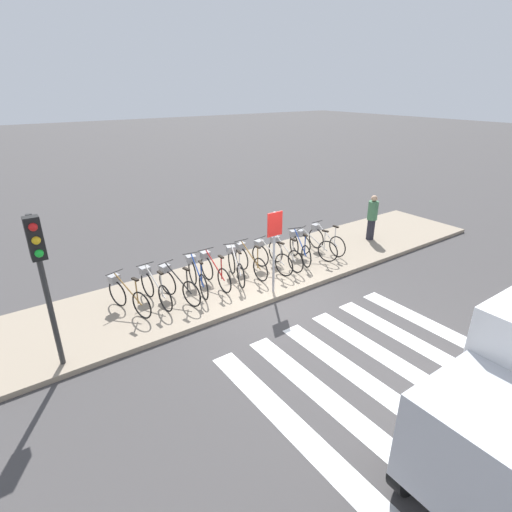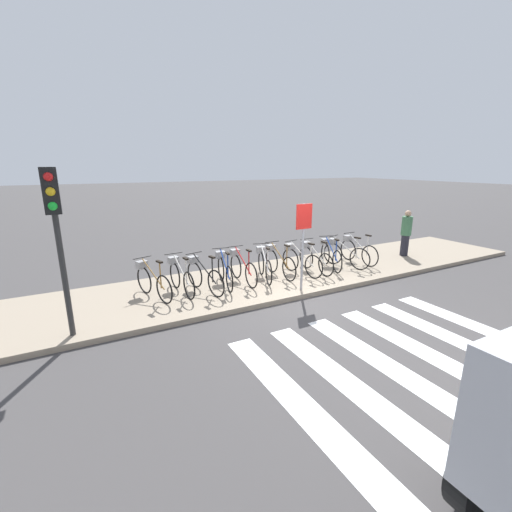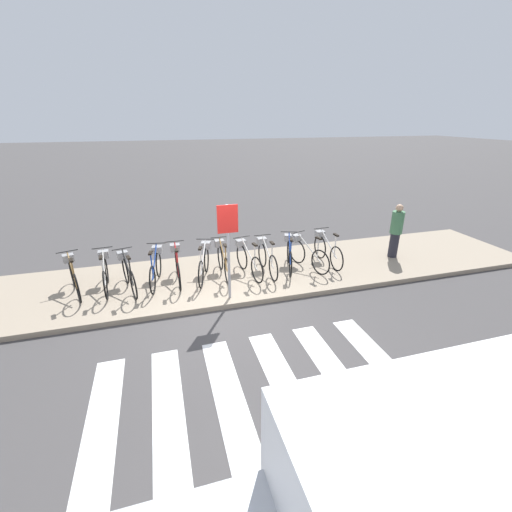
% 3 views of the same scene
% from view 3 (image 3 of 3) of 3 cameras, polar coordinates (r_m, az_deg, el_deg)
% --- Properties ---
extents(ground_plane, '(120.00, 120.00, 0.00)m').
position_cam_3_polar(ground_plane, '(7.66, -5.11, -8.88)').
color(ground_plane, '#423F3F').
extents(sidewalk, '(17.97, 3.04, 0.12)m').
position_cam_3_polar(sidewalk, '(8.95, -7.05, -3.67)').
color(sidewalk, gray).
rests_on(sidewalk, ground_plane).
extents(parked_bicycle_0, '(0.61, 1.53, 0.98)m').
position_cam_3_polar(parked_bicycle_0, '(8.94, -28.18, -2.86)').
color(parked_bicycle_0, black).
rests_on(parked_bicycle_0, sidewalk).
extents(parked_bicycle_1, '(0.46, 1.59, 0.98)m').
position_cam_3_polar(parked_bicycle_1, '(8.82, -23.85, -2.41)').
color(parked_bicycle_1, black).
rests_on(parked_bicycle_1, sidewalk).
extents(parked_bicycle_2, '(0.55, 1.56, 0.98)m').
position_cam_3_polar(parked_bicycle_2, '(8.59, -20.58, -2.54)').
color(parked_bicycle_2, black).
rests_on(parked_bicycle_2, sidewalk).
extents(parked_bicycle_3, '(0.46, 1.58, 0.98)m').
position_cam_3_polar(parked_bicycle_3, '(8.69, -16.35, -1.69)').
color(parked_bicycle_3, black).
rests_on(parked_bicycle_3, sidewalk).
extents(parked_bicycle_4, '(0.46, 1.59, 0.98)m').
position_cam_3_polar(parked_bicycle_4, '(8.70, -13.00, -1.31)').
color(parked_bicycle_4, black).
rests_on(parked_bicycle_4, sidewalk).
extents(parked_bicycle_5, '(0.60, 1.54, 0.98)m').
position_cam_3_polar(parked_bicycle_5, '(8.72, -8.64, -0.93)').
color(parked_bicycle_5, black).
rests_on(parked_bicycle_5, sidewalk).
extents(parked_bicycle_6, '(0.46, 1.59, 0.98)m').
position_cam_3_polar(parked_bicycle_6, '(8.82, -5.57, -0.51)').
color(parked_bicycle_6, black).
rests_on(parked_bicycle_6, sidewalk).
extents(parked_bicycle_7, '(0.46, 1.58, 0.98)m').
position_cam_3_polar(parked_bicycle_7, '(8.81, -1.41, -0.42)').
color(parked_bicycle_7, black).
rests_on(parked_bicycle_7, sidewalk).
extents(parked_bicycle_8, '(0.46, 1.59, 0.98)m').
position_cam_3_polar(parked_bicycle_8, '(8.94, 1.75, -0.07)').
color(parked_bicycle_8, black).
rests_on(parked_bicycle_8, sidewalk).
extents(parked_bicycle_9, '(0.62, 1.53, 0.98)m').
position_cam_3_polar(parked_bicycle_9, '(9.22, 5.58, 0.54)').
color(parked_bicycle_9, black).
rests_on(parked_bicycle_9, sidewalk).
extents(parked_bicycle_10, '(0.63, 1.53, 0.98)m').
position_cam_3_polar(parked_bicycle_10, '(9.31, 8.35, 0.62)').
color(parked_bicycle_10, black).
rests_on(parked_bicycle_10, sidewalk).
extents(parked_bicycle_11, '(0.46, 1.59, 0.98)m').
position_cam_3_polar(parked_bicycle_11, '(9.70, 11.66, 1.29)').
color(parked_bicycle_11, black).
rests_on(parked_bicycle_11, sidewalk).
extents(pedestrian, '(0.34, 0.34, 1.56)m').
position_cam_3_polar(pedestrian, '(10.60, 22.31, 4.04)').
color(pedestrian, '#23232D').
rests_on(pedestrian, sidewalk).
extents(sign_post, '(0.44, 0.07, 2.16)m').
position_cam_3_polar(sign_post, '(7.27, -4.68, 3.26)').
color(sign_post, '#99999E').
rests_on(sign_post, sidewalk).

